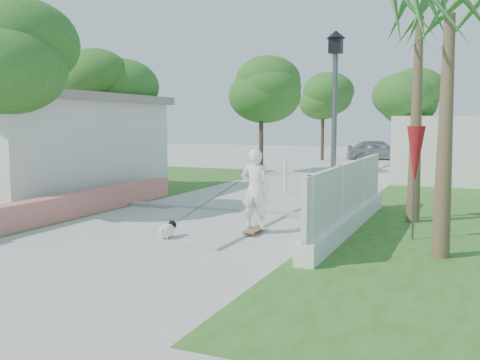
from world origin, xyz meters
The scene contains 21 objects.
ground centered at (0.00, 0.00, 0.00)m, with size 90.00×90.00×0.00m, color #B7B7B2.
path_strip centered at (0.00, 20.00, 0.03)m, with size 3.20×36.00×0.06m, color #B7B7B2.
curb centered at (0.00, 6.00, 0.05)m, with size 6.50×0.25×0.10m, color #999993.
grass_left centered at (-7.00, 8.00, 0.01)m, with size 8.00×20.00×0.01m, color #285D1D.
pink_wall centered at (-3.30, 3.55, 0.31)m, with size 0.45×8.20×0.80m.
house_left centered at (-8.00, 6.00, 1.64)m, with size 8.40×7.40×3.23m.
lattice_fence centered at (3.40, 5.00, 0.54)m, with size 0.35×7.00×1.50m.
building_right centered at (6.00, 18.00, 1.30)m, with size 6.00×8.00×2.60m, color silver.
street_lamp centered at (2.90, 5.50, 2.43)m, with size 0.44×0.44×4.44m.
bollard centered at (0.20, 10.00, 0.58)m, with size 0.14×0.14×1.09m.
patio_umbrella centered at (4.80, 4.50, 1.69)m, with size 0.36×0.36×2.30m.
tree_left_near centered at (-4.48, 2.98, 3.82)m, with size 3.60×3.60×5.28m.
tree_left_mid centered at (-5.48, 8.48, 3.50)m, with size 3.20×3.20×4.85m.
tree_path_left centered at (-2.98, 15.98, 3.82)m, with size 3.40×3.40×5.23m.
tree_path_right centered at (3.22, 19.98, 3.49)m, with size 3.00×3.00×4.79m.
tree_path_far centered at (-2.78, 25.98, 3.82)m, with size 3.20×3.20×5.17m.
palm_far centered at (4.60, 6.50, 4.48)m, with size 1.80×1.80×5.30m.
palm_near centered at (5.40, 3.20, 3.95)m, with size 1.80×1.80×4.70m.
skateboarder centered at (1.05, 3.37, 0.80)m, with size 1.67×1.65×1.82m.
dog centered at (0.29, 2.42, 0.22)m, with size 0.26×0.59×0.40m.
parked_car centered at (0.47, 27.10, 0.66)m, with size 1.57×3.90×1.33m, color #A0A3A8.
Camera 1 is at (5.85, -6.68, 2.38)m, focal length 40.00 mm.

